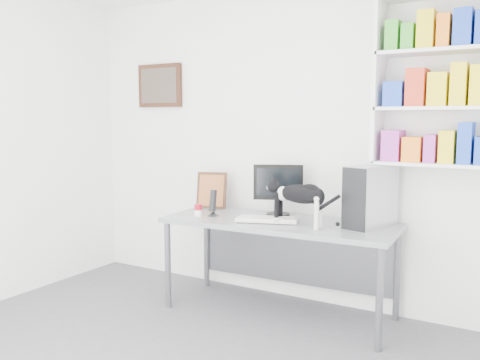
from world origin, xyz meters
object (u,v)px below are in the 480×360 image
Objects in this scene: cat at (300,205)px; soup_can at (198,210)px; leaning_print at (212,190)px; desk at (279,267)px; bookshelf at (450,79)px; pc_tower at (371,196)px; keyboard at (267,219)px; monitor at (278,190)px; speaker at (213,202)px.

soup_can is at bearing -174.49° from cat.
soup_can is (0.11, -0.37, -0.12)m from leaning_print.
desk is 5.47× the size of leaning_print.
bookshelf is at bearing -14.82° from leaning_print.
pc_tower is 1.40m from soup_can.
keyboard is at bearing -148.29° from pc_tower.
soup_can is (-0.57, -0.35, -0.17)m from monitor.
cat is at bearing -35.28° from leaning_print.
leaning_print reaches higher than desk.
monitor is at bearing 116.51° from desk.
bookshelf is 0.67× the size of desk.
speaker is at bearing -171.43° from desk.
monitor is (-0.10, 0.18, 0.60)m from desk.
bookshelf reaches higher than speaker.
desk is (-1.18, -0.28, -1.47)m from bookshelf.
bookshelf reaches higher than desk.
soup_can is 0.91m from cat.
bookshelf is at bearing 13.51° from soup_can.
bookshelf reaches higher than monitor.
pc_tower reaches higher than keyboard.
cat is (0.23, -0.13, 0.55)m from desk.
keyboard is at bearing -163.20° from bookshelf.
bookshelf is 1.55m from monitor.
pc_tower is at bearing 15.72° from speaker.
desk is 0.42m from keyboard.
keyboard is at bearing -104.33° from monitor.
bookshelf is 2.83× the size of monitor.
keyboard is (0.04, -0.28, -0.20)m from monitor.
desk is at bearing -83.75° from monitor.
pc_tower is at bearing -1.96° from keyboard.
desk is 8.07× the size of speaker.
cat is at bearing 3.04° from speaker.
soup_can reaches higher than desk.
monitor is 0.69m from soup_can.
pc_tower reaches higher than cat.
keyboard is 4.97× the size of soup_can.
bookshelf is 1.38m from cat.
soup_can is (-0.61, -0.07, 0.03)m from keyboard.
pc_tower reaches higher than speaker.
monitor reaches higher than leaning_print.
speaker is (-0.56, -0.11, 0.50)m from desk.
leaning_print is 3.52× the size of soup_can.
soup_can is (-0.11, -0.06, -0.07)m from speaker.
leaning_print is (-0.68, 0.02, -0.05)m from monitor.
speaker is at bearing 162.20° from keyboard.
speaker is 0.68× the size of leaning_print.
monitor is 0.68m from leaning_print.
leaning_print is (-0.78, 0.20, 0.55)m from desk.
keyboard is 0.81m from pc_tower.
pc_tower is 1.28m from speaker.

